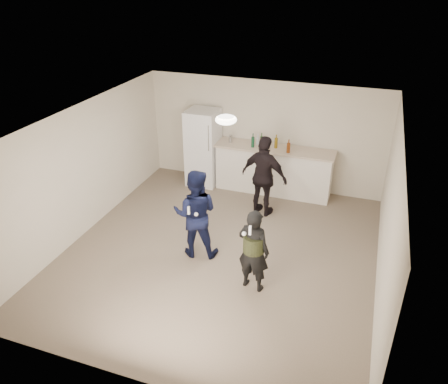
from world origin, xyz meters
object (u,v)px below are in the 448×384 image
(man, at_px, (196,214))
(spectator, at_px, (264,177))
(woman, at_px, (254,250))
(counter, at_px, (273,171))
(fridge, at_px, (203,148))
(shaker, at_px, (230,139))

(man, relative_size, spectator, 0.96)
(spectator, bearing_deg, man, 80.20)
(man, distance_m, woman, 1.36)
(man, bearing_deg, counter, -117.22)
(fridge, height_order, man, fridge)
(shaker, relative_size, man, 0.10)
(fridge, xyz_separation_m, spectator, (1.73, -0.99, -0.03))
(shaker, distance_m, spectator, 1.56)
(counter, bearing_deg, spectator, -87.68)
(shaker, distance_m, woman, 3.78)
(counter, bearing_deg, woman, -81.83)
(counter, xyz_separation_m, man, (-0.74, -2.83, 0.30))
(woman, bearing_deg, counter, -71.74)
(counter, distance_m, spectator, 1.11)
(fridge, bearing_deg, shaker, 7.30)
(fridge, bearing_deg, spectator, -29.72)
(fridge, relative_size, man, 1.09)
(shaker, relative_size, woman, 0.12)
(man, height_order, woman, man)
(man, height_order, spectator, spectator)
(woman, xyz_separation_m, spectator, (-0.45, 2.36, 0.14))
(shaker, relative_size, spectator, 0.10)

